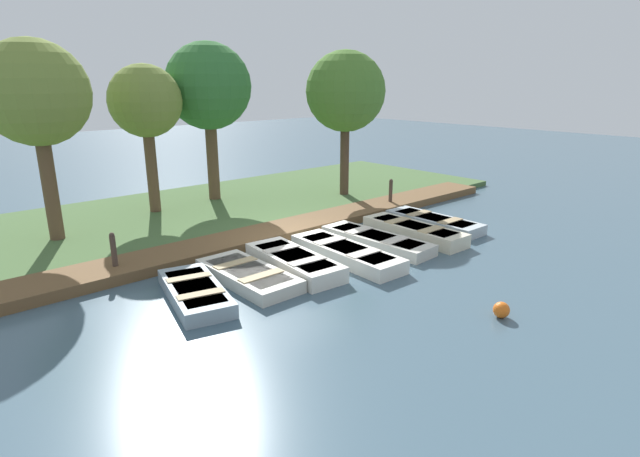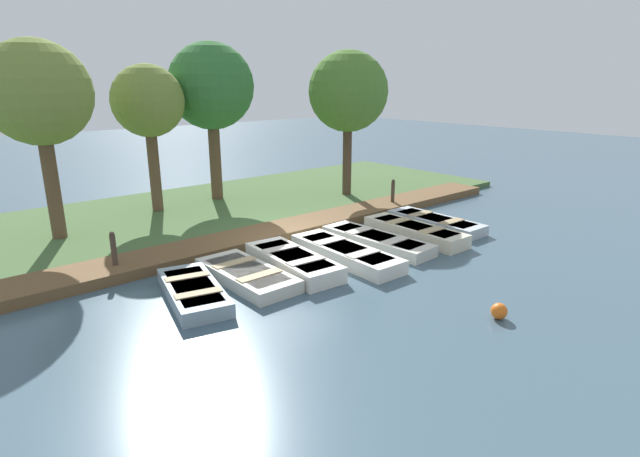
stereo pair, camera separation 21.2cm
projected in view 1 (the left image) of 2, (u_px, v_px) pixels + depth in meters
ground_plane at (297, 245)px, 14.66m from camera, size 80.00×80.00×0.00m
shore_bank at (211, 210)px, 18.22m from camera, size 8.00×24.00×0.21m
dock_walkway at (274, 232)px, 15.44m from camera, size 1.44×20.46×0.28m
rowboat_0 at (195, 292)px, 11.01m from camera, size 2.92×1.70×0.35m
rowboat_1 at (248, 275)px, 12.00m from camera, size 2.94×1.24×0.33m
rowboat_2 at (294, 262)px, 12.73m from camera, size 3.16×1.35×0.43m
rowboat_3 at (346, 253)px, 13.43m from camera, size 3.60×1.18×0.40m
rowboat_4 at (376, 240)px, 14.60m from camera, size 3.61×1.20×0.35m
rowboat_5 at (414, 231)px, 15.32m from camera, size 3.43×1.06×0.43m
rowboat_6 at (434, 222)px, 16.48m from camera, size 3.34×1.11×0.36m
mooring_post_near at (114, 254)px, 12.20m from camera, size 0.14×0.14×1.13m
mooring_post_far at (391, 194)px, 18.71m from camera, size 0.14×0.14×1.13m
buoy at (501, 310)px, 10.17m from camera, size 0.33×0.33×0.33m
park_tree_far_left at (35, 95)px, 13.44m from camera, size 2.86×2.86×5.77m
park_tree_left at (145, 103)px, 16.62m from camera, size 2.41×2.41×5.21m
park_tree_center at (208, 88)px, 18.35m from camera, size 3.18×3.18×6.05m
park_tree_right at (345, 92)px, 19.18m from camera, size 3.08×3.08×5.79m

